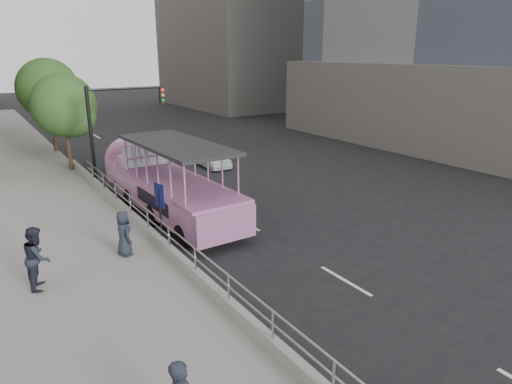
% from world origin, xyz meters
% --- Properties ---
extents(ground, '(160.00, 160.00, 0.00)m').
position_xyz_m(ground, '(0.00, 0.00, 0.00)').
color(ground, black).
extents(sidewalk, '(5.50, 80.00, 0.30)m').
position_xyz_m(sidewalk, '(-5.75, 10.00, 0.15)').
color(sidewalk, gray).
rests_on(sidewalk, ground).
extents(kerb_wall, '(0.24, 30.00, 0.36)m').
position_xyz_m(kerb_wall, '(-3.12, 2.00, 0.48)').
color(kerb_wall, gray).
rests_on(kerb_wall, sidewalk).
extents(guardrail, '(0.07, 22.00, 0.71)m').
position_xyz_m(guardrail, '(-3.12, 2.00, 1.14)').
color(guardrail, '#A6A6AA').
rests_on(guardrail, kerb_wall).
extents(duck_boat, '(2.82, 10.10, 3.32)m').
position_xyz_m(duck_boat, '(-1.25, 6.95, 1.23)').
color(duck_boat, black).
rests_on(duck_boat, ground).
extents(car, '(1.57, 3.65, 1.23)m').
position_xyz_m(car, '(4.32, 13.49, 0.61)').
color(car, white).
rests_on(car, ground).
extents(pedestrian_mid, '(0.91, 1.05, 1.85)m').
position_xyz_m(pedestrian_mid, '(-7.05, 2.07, 1.22)').
color(pedestrian_mid, '#222532').
rests_on(pedestrian_mid, sidewalk).
extents(pedestrian_far, '(0.56, 0.80, 1.54)m').
position_xyz_m(pedestrian_far, '(-4.34, 2.90, 1.07)').
color(pedestrian_far, '#222532').
rests_on(pedestrian_far, sidewalk).
extents(parking_sign, '(0.13, 0.57, 2.55)m').
position_xyz_m(parking_sign, '(-3.00, 3.00, 1.62)').
color(parking_sign, black).
rests_on(parking_sign, ground).
extents(traffic_signal, '(4.20, 0.32, 5.20)m').
position_xyz_m(traffic_signal, '(-1.70, 12.50, 3.50)').
color(traffic_signal, black).
rests_on(traffic_signal, ground).
extents(street_tree_near, '(3.52, 3.52, 5.72)m').
position_xyz_m(street_tree_near, '(-3.30, 15.93, 3.82)').
color(street_tree_near, '#372719').
rests_on(street_tree_near, ground).
extents(street_tree_far, '(3.97, 3.97, 6.45)m').
position_xyz_m(street_tree_far, '(-3.10, 21.93, 4.31)').
color(street_tree_far, '#372719').
rests_on(street_tree_far, ground).
extents(tower_podium, '(26.00, 26.00, 6.00)m').
position_xyz_m(tower_podium, '(30.00, 10.00, 3.00)').
color(tower_podium, slate).
rests_on(tower_podium, ground).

